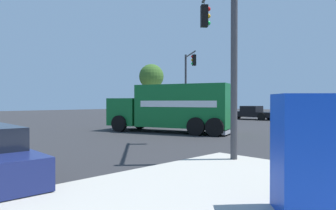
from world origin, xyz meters
name	(u,v)px	position (x,y,z in m)	size (l,w,h in m)	color
ground_plane	(197,130)	(0.00, 0.00, 0.00)	(100.00, 100.00, 0.00)	#2B2B2D
sidewalk_corner_near	(185,116)	(-12.25, -12.25, 0.07)	(11.30, 11.30, 0.14)	#B2ADA0
delivery_truck	(174,108)	(1.86, -0.25, 1.48)	(5.02, 7.95, 2.84)	#146B2D
traffic_light_primary	(222,28)	(6.32, 6.47, 4.40)	(3.17, 3.81, 6.45)	#38383D
traffic_light_secondary	(188,76)	(-6.48, -6.56, 4.21)	(2.30, 3.19, 6.26)	#38383D
pickup_black	(250,112)	(-12.96, -3.92, 0.73)	(2.71, 5.39, 1.38)	black
pedestrian_near_corner	(215,107)	(-14.68, -9.68, 1.15)	(0.37, 0.46, 1.76)	black
pedestrian_crossing	(188,108)	(-10.58, -10.23, 1.04)	(0.42, 0.39, 1.60)	navy
picket_fence_run	(155,111)	(-12.25, -17.66, 0.62)	(7.66, 0.05, 0.95)	silver
vending_machine_red	(306,153)	(10.21, 10.89, 1.07)	(1.16, 1.17, 1.85)	#0F38B2
shade_tree_near	(151,77)	(-10.95, -16.90, 4.99)	(3.15, 3.15, 6.46)	brown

